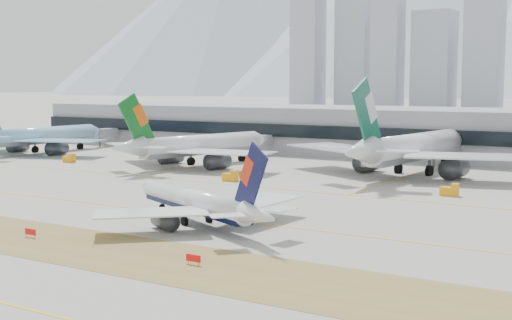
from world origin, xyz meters
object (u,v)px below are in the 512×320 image
Objects in this scene: widebody_cathay at (412,149)px; terminal at (412,132)px; widebody_korean at (39,137)px; taxiing_airliner at (199,203)px; widebody_eva at (196,146)px.

widebody_cathay is 0.24× the size of terminal.
widebody_korean is 120.70m from terminal.
widebody_cathay is at bearing -70.33° from taxiing_airliner.
widebody_korean is at bearing -151.65° from terminal.
taxiing_airliner is 0.60× the size of widebody_cathay.
widebody_korean is 1.01× the size of widebody_eva.
widebody_eva reaches higher than taxiing_airliner.
taxiing_airliner is 0.72× the size of widebody_eva.
widebody_eva is 0.83× the size of widebody_cathay.
widebody_korean is (-115.73, 68.21, 1.88)m from taxiing_airliner.
widebody_cathay is at bearing -64.80° from widebody_eva.
taxiing_airliner is at bearing 179.88° from widebody_cathay.
widebody_eva reaches higher than widebody_korean.
widebody_cathay is (7.14, 79.33, 2.96)m from taxiing_airliner.
terminal is at bearing 24.87° from widebody_cathay.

